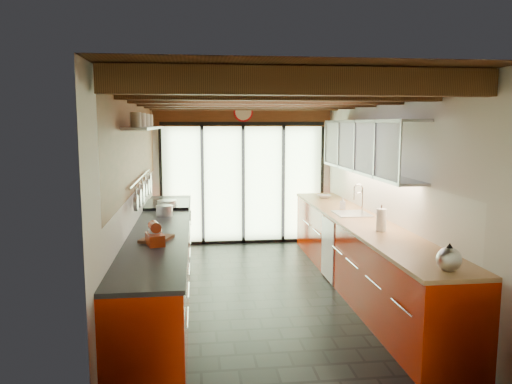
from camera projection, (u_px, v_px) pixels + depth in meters
ground at (264, 292)px, 6.41m from camera, size 5.50×5.50×0.00m
room_shell at (264, 164)px, 6.18m from camera, size 5.50×5.50×5.50m
ceiling_beams at (260, 99)px, 6.45m from camera, size 3.14×5.06×4.90m
glass_door at (243, 152)px, 8.83m from camera, size 2.95×0.10×2.90m
left_counter at (162, 261)px, 6.19m from camera, size 0.68×5.00×0.92m
range_stove at (168, 234)px, 7.62m from camera, size 0.66×0.90×0.97m
right_counter at (360, 254)px, 6.50m from camera, size 0.68×5.00×0.92m
sink_assembly at (353, 211)px, 6.83m from camera, size 0.45×0.52×0.43m
upper_cabinets_right at (367, 147)px, 6.62m from camera, size 0.34×3.00×3.00m
left_wall_fixtures at (145, 152)px, 6.24m from camera, size 0.28×2.60×0.96m
stand_mixer at (155, 235)px, 5.10m from camera, size 0.22×0.30×0.25m
pot_large at (164, 211)px, 6.72m from camera, size 0.23×0.23×0.14m
pot_small at (167, 204)px, 7.38m from camera, size 0.37×0.37×0.11m
cutting_board at (157, 239)px, 5.32m from camera, size 0.38×0.44×0.03m
kettle at (449, 258)px, 4.21m from camera, size 0.22×0.27×0.25m
paper_towel at (381, 220)px, 5.74m from camera, size 0.15×0.15×0.31m
soap_bottle at (343, 203)px, 7.23m from camera, size 0.09×0.10×0.17m
bowl at (324, 196)px, 8.29m from camera, size 0.24×0.24×0.06m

